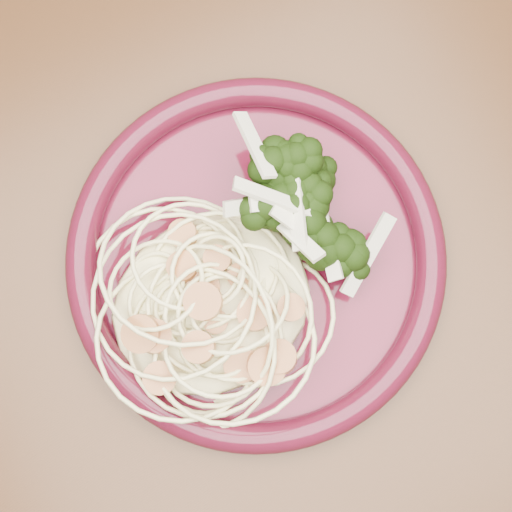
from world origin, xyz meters
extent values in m
plane|color=brown|center=(0.00, 0.00, 0.00)|extent=(3.50, 3.50, 0.00)
cube|color=#472814|center=(0.00, 0.00, 0.73)|extent=(1.20, 0.80, 0.04)
cylinder|color=#4D0D1E|center=(-0.03, -0.02, 0.75)|extent=(0.32, 0.32, 0.01)
torus|color=#4D0F1F|center=(-0.03, -0.02, 0.76)|extent=(0.33, 0.33, 0.02)
ellipsoid|color=#F1EBA4|center=(-0.07, -0.03, 0.77)|extent=(0.17, 0.16, 0.03)
ellipsoid|color=black|center=(0.02, 0.00, 0.78)|extent=(0.12, 0.16, 0.05)
camera|label=1|loc=(-0.07, -0.09, 1.24)|focal=50.00mm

